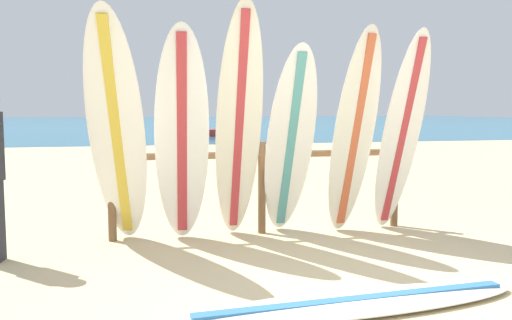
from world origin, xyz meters
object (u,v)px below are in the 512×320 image
Objects in this scene: surfboard_leaning_right at (401,135)px; surfboard_lying_on_sand at (357,303)px; small_boat_offshore at (193,131)px; surfboard_leaning_center at (290,143)px; surfboard_leaning_left at (182,137)px; surfboard_leaning_center_right at (354,133)px; surfboard_leaning_center_left at (239,127)px; surfboard_rack at (262,172)px; surfboard_leaning_far_left at (117,133)px.

surfboard_lying_on_sand is at bearing -124.87° from surfboard_leaning_right.
surfboard_leaning_center is at bearing -93.60° from small_boat_offshore.
surfboard_leaning_center_right reaches higher than surfboard_leaning_left.
surfboard_leaning_center_left is 1.34m from surfboard_leaning_center_right.
surfboard_leaning_right is at bearing -15.07° from surfboard_rack.
surfboard_leaning_center_right is 23.04m from small_boat_offshore.
surfboard_leaning_left is at bearing 8.66° from surfboard_leaning_far_left.
surfboard_leaning_center_left is (1.26, 0.00, 0.05)m from surfboard_leaning_far_left.
surfboard_leaning_center reaches higher than surfboard_lying_on_sand.
surfboard_leaning_far_left is 23.32m from small_boat_offshore.
surfboard_leaning_far_left is 0.67m from surfboard_leaning_left.
surfboard_leaning_right reaches higher than surfboard_lying_on_sand.
small_boat_offshore is at bearing 86.41° from surfboard_lying_on_sand.
surfboard_leaning_center_left is (-0.35, -0.40, 0.55)m from surfboard_rack.
surfboard_leaning_far_left is 0.74× the size of small_boat_offshore.
surfboard_leaning_center_right is 0.55m from surfboard_leaning_right.
surfboard_leaning_center_right is at bearing 2.06° from surfboard_leaning_center_left.
surfboard_leaning_center is 23.01m from small_boat_offshore.
surfboard_leaning_center_right is (0.99, -0.35, 0.46)m from surfboard_rack.
surfboard_leaning_right is (2.48, -0.12, 0.00)m from surfboard_leaning_left.
surfboard_leaning_left reaches higher than surfboard_lying_on_sand.
surfboard_leaning_center_left reaches higher than small_boat_offshore.
surfboard_leaning_far_left is 1.13× the size of surfboard_leaning_center.
surfboard_leaning_center_right is at bearing -4.95° from surfboard_leaning_center.
surfboard_leaning_far_left is at bearing -179.86° from surfboard_leaning_center_left.
surfboard_lying_on_sand is (-0.13, -2.16, -1.03)m from surfboard_leaning_center.
surfboard_leaning_right reaches higher than surfboard_leaning_center.
surfboard_lying_on_sand is (1.06, -2.15, -1.12)m from surfboard_leaning_left.
small_boat_offshore is (2.05, 23.06, -1.00)m from surfboard_leaning_center_left.
small_boat_offshore is at bearing 84.92° from surfboard_leaning_center_left.
surfboard_leaning_center_left is at bearing -177.94° from surfboard_leaning_center_right.
surfboard_rack is at bearing 92.85° from surfboard_lying_on_sand.
surfboard_leaning_far_left is at bearing -171.34° from surfboard_leaning_left.
surfboard_leaning_left reaches higher than surfboard_rack.
surfboard_leaning_right reaches higher than small_boat_offshore.
surfboard_leaning_right is (0.55, -0.07, -0.02)m from surfboard_leaning_center_right.
surfboard_leaning_center reaches higher than surfboard_rack.
small_boat_offshore is at bearing 86.40° from surfboard_leaning_center.
surfboard_lying_on_sand is at bearing -112.47° from surfboard_leaning_center_right.
small_boat_offshore is at bearing 88.23° from surfboard_leaning_center_right.
surfboard_leaning_far_left is 2.92m from surfboard_lying_on_sand.
surfboard_leaning_left reaches higher than surfboard_leaning_center.
surfboard_leaning_center_left is at bearing -95.08° from small_boat_offshore.
surfboard_leaning_center is at bearing 174.22° from surfboard_leaning_right.
surfboard_leaning_right is 23.09m from small_boat_offshore.
surfboard_leaning_center is at bearing -48.25° from surfboard_rack.
small_boat_offshore is (1.70, 22.66, -0.46)m from surfboard_rack.
surfboard_leaning_left is 1.08× the size of surfboard_leaning_center.
surfboard_leaning_far_left is at bearing 130.20° from surfboard_lying_on_sand.
surfboard_lying_on_sand is (1.73, -2.05, -1.17)m from surfboard_leaning_far_left.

